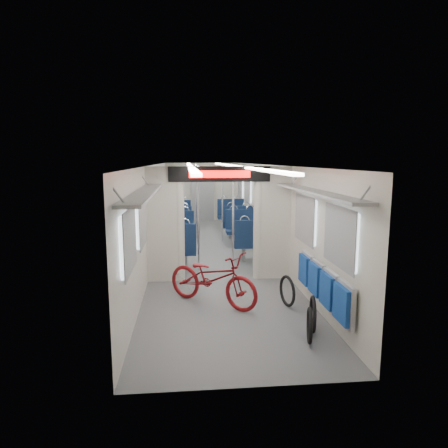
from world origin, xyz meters
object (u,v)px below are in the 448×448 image
stanchion_far_right (222,203)px  bicycle (212,278)px  seat_bay_near_left (175,236)px  flip_bench (322,284)px  bike_hoop_a (310,327)px  seat_bay_far_right (234,216)px  seat_bay_far_left (178,216)px  bike_hoop_b (313,316)px  stanchion_far_left (196,204)px  stanchion_near_left (199,219)px  seat_bay_near_right (247,232)px  stanchion_near_right (233,220)px  bike_hoop_c (287,292)px

stanchion_far_right → bicycle: bearing=-97.2°
seat_bay_near_left → stanchion_far_right: (1.35, 2.03, 0.57)m
flip_bench → bike_hoop_a: 0.87m
seat_bay_far_right → seat_bay_near_left: bearing=-119.0°
seat_bay_far_left → seat_bay_near_left: bearing=-90.0°
bike_hoop_b → stanchion_far_left: (-1.46, 6.38, 0.91)m
seat_bay_near_left → stanchion_near_left: size_ratio=1.01×
seat_bay_far_left → stanchion_far_right: size_ratio=0.88×
bicycle → bike_hoop_b: size_ratio=3.29×
seat_bay_far_right → stanchion_far_right: (-0.52, -1.34, 0.58)m
flip_bench → seat_bay_near_right: (-0.42, 4.61, -0.02)m
bike_hoop_b → seat_bay_far_right: (-0.17, 7.82, 0.33)m
flip_bench → seat_bay_far_left: (-2.29, 7.92, -0.04)m
seat_bay_near_right → stanchion_near_right: stanchion_near_right is taller
bike_hoop_a → seat_bay_near_right: bearing=90.2°
bicycle → bike_hoop_c: size_ratio=3.31×
bicycle → seat_bay_near_left: bearing=50.9°
flip_bench → seat_bay_near_right: size_ratio=0.97×
seat_bay_far_left → stanchion_near_right: stanchion_near_right is taller
bike_hoop_a → stanchion_near_right: bearing=100.2°
flip_bench → seat_bay_near_left: bearing=119.3°
flip_bench → seat_bay_near_left: 4.68m
seat_bay_near_left → seat_bay_far_left: 3.84m
bicycle → seat_bay_far_left: bearing=44.3°
seat_bay_far_left → stanchion_near_left: size_ratio=0.88×
bike_hoop_b → stanchion_near_left: size_ratio=0.23×
bike_hoop_a → seat_bay_far_left: seat_bay_far_left is taller
bike_hoop_b → stanchion_far_left: bearing=102.9°
seat_bay_far_left → seat_bay_far_right: seat_bay_far_right is taller
bicycle → stanchion_near_left: (-0.15, 2.09, 0.69)m
bicycle → stanchion_far_left: 5.19m
seat_bay_near_left → seat_bay_near_right: (1.87, 0.53, -0.02)m
stanchion_near_right → stanchion_far_right: bearing=88.6°
seat_bay_far_left → stanchion_far_left: size_ratio=0.88×
seat_bay_near_right → stanchion_near_right: (-0.60, -1.83, 0.59)m
bicycle → stanchion_far_left: (-0.11, 5.14, 0.69)m
stanchion_near_right → stanchion_near_left: bearing=164.9°
seat_bay_near_right → stanchion_far_right: size_ratio=0.96×
bicycle → bike_hoop_a: (1.20, -1.56, -0.24)m
stanchion_far_right → stanchion_near_right: bearing=-91.4°
flip_bench → seat_bay_near_right: bearing=95.2°
stanchion_near_left → stanchion_far_right: (0.81, 3.14, 0.00)m
bicycle → stanchion_far_right: (0.66, 5.23, 0.69)m
seat_bay_near_left → stanchion_near_right: (1.27, -1.30, 0.57)m
flip_bench → stanchion_far_left: size_ratio=0.93×
seat_bay_near_right → seat_bay_near_left: bearing=-164.2°
bicycle → flip_bench: 1.83m
bike_hoop_a → stanchion_near_right: 3.64m
bike_hoop_a → seat_bay_near_right: 5.30m
bike_hoop_c → stanchion_near_left: 2.84m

